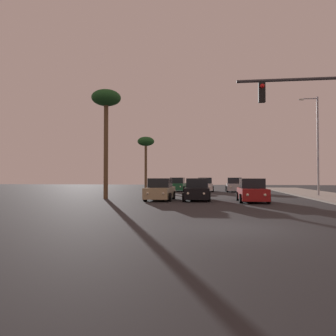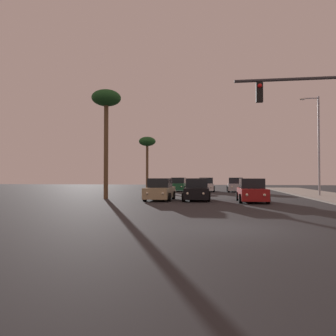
{
  "view_description": "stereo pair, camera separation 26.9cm",
  "coord_description": "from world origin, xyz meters",
  "px_view_note": "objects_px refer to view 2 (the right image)",
  "views": [
    {
      "loc": [
        -0.96,
        -11.83,
        1.83
      ],
      "look_at": [
        -4.4,
        14.75,
        2.52
      ],
      "focal_mm": 35.0,
      "sensor_mm": 36.0,
      "label": 1
    },
    {
      "loc": [
        -0.7,
        -11.8,
        1.83
      ],
      "look_at": [
        -4.4,
        14.75,
        2.52
      ],
      "focal_mm": 35.0,
      "sensor_mm": 36.0,
      "label": 2
    }
  ],
  "objects_px": {
    "car_silver": "(236,185)",
    "palm_tree_near": "(106,104)",
    "car_red": "(252,191)",
    "car_tan": "(160,190)",
    "car_green": "(179,185)",
    "palm_tree_far": "(147,144)",
    "street_lamp": "(317,140)",
    "car_white": "(206,185)",
    "car_black": "(197,190)"
  },
  "relations": [
    {
      "from": "car_green",
      "to": "car_silver",
      "type": "relative_size",
      "value": 1.0
    },
    {
      "from": "car_tan",
      "to": "car_black",
      "type": "relative_size",
      "value": 1.0
    },
    {
      "from": "car_white",
      "to": "palm_tree_near",
      "type": "height_order",
      "value": "palm_tree_near"
    },
    {
      "from": "car_tan",
      "to": "car_white",
      "type": "xyz_separation_m",
      "value": [
        3.21,
        14.96,
        0.0
      ]
    },
    {
      "from": "car_white",
      "to": "car_black",
      "type": "distance_m",
      "value": 14.8
    },
    {
      "from": "car_red",
      "to": "car_tan",
      "type": "distance_m",
      "value": 6.87
    },
    {
      "from": "car_red",
      "to": "car_tan",
      "type": "bearing_deg",
      "value": -8.14
    },
    {
      "from": "car_white",
      "to": "palm_tree_near",
      "type": "bearing_deg",
      "value": 60.87
    },
    {
      "from": "car_red",
      "to": "car_tan",
      "type": "relative_size",
      "value": 1.0
    },
    {
      "from": "car_red",
      "to": "car_white",
      "type": "relative_size",
      "value": 1.0
    },
    {
      "from": "car_tan",
      "to": "street_lamp",
      "type": "xyz_separation_m",
      "value": [
        13.46,
        6.31,
        4.36
      ]
    },
    {
      "from": "car_black",
      "to": "street_lamp",
      "type": "bearing_deg",
      "value": -151.4
    },
    {
      "from": "car_silver",
      "to": "car_white",
      "type": "xyz_separation_m",
      "value": [
        -3.49,
        0.15,
        0.0
      ]
    },
    {
      "from": "car_white",
      "to": "car_black",
      "type": "xyz_separation_m",
      "value": [
        -0.37,
        -14.79,
        0.0
      ]
    },
    {
      "from": "car_white",
      "to": "palm_tree_near",
      "type": "relative_size",
      "value": 0.48
    },
    {
      "from": "car_red",
      "to": "street_lamp",
      "type": "xyz_separation_m",
      "value": [
        6.65,
        7.23,
        4.36
      ]
    },
    {
      "from": "car_silver",
      "to": "palm_tree_near",
      "type": "relative_size",
      "value": 0.48
    },
    {
      "from": "car_green",
      "to": "street_lamp",
      "type": "distance_m",
      "value": 16.93
    },
    {
      "from": "car_red",
      "to": "palm_tree_far",
      "type": "distance_m",
      "value": 25.59
    },
    {
      "from": "car_red",
      "to": "car_green",
      "type": "relative_size",
      "value": 0.99
    },
    {
      "from": "car_white",
      "to": "palm_tree_far",
      "type": "distance_m",
      "value": 11.84
    },
    {
      "from": "street_lamp",
      "to": "palm_tree_near",
      "type": "height_order",
      "value": "street_lamp"
    },
    {
      "from": "car_tan",
      "to": "palm_tree_far",
      "type": "bearing_deg",
      "value": -74.14
    },
    {
      "from": "palm_tree_far",
      "to": "palm_tree_near",
      "type": "bearing_deg",
      "value": -88.11
    },
    {
      "from": "car_black",
      "to": "palm_tree_near",
      "type": "relative_size",
      "value": 0.48
    },
    {
      "from": "car_red",
      "to": "palm_tree_near",
      "type": "relative_size",
      "value": 0.48
    },
    {
      "from": "car_tan",
      "to": "car_silver",
      "type": "xyz_separation_m",
      "value": [
        6.7,
        14.81,
        0.0
      ]
    },
    {
      "from": "car_white",
      "to": "street_lamp",
      "type": "xyz_separation_m",
      "value": [
        10.25,
        -8.65,
        4.36
      ]
    },
    {
      "from": "car_red",
      "to": "car_white",
      "type": "bearing_deg",
      "value": -77.7
    },
    {
      "from": "car_black",
      "to": "street_lamp",
      "type": "xyz_separation_m",
      "value": [
        10.62,
        6.14,
        4.36
      ]
    },
    {
      "from": "car_red",
      "to": "car_white",
      "type": "distance_m",
      "value": 16.29
    },
    {
      "from": "car_silver",
      "to": "car_black",
      "type": "relative_size",
      "value": 1.0
    },
    {
      "from": "car_black",
      "to": "palm_tree_near",
      "type": "distance_m",
      "value": 10.27
    },
    {
      "from": "car_tan",
      "to": "car_white",
      "type": "distance_m",
      "value": 15.31
    },
    {
      "from": "car_red",
      "to": "palm_tree_near",
      "type": "height_order",
      "value": "palm_tree_near"
    },
    {
      "from": "street_lamp",
      "to": "car_white",
      "type": "bearing_deg",
      "value": 139.83
    },
    {
      "from": "car_red",
      "to": "palm_tree_far",
      "type": "relative_size",
      "value": 0.58
    },
    {
      "from": "car_green",
      "to": "car_white",
      "type": "xyz_separation_m",
      "value": [
        3.4,
        -0.37,
        0.0
      ]
    },
    {
      "from": "car_tan",
      "to": "palm_tree_near",
      "type": "height_order",
      "value": "palm_tree_near"
    },
    {
      "from": "car_silver",
      "to": "palm_tree_far",
      "type": "height_order",
      "value": "palm_tree_far"
    },
    {
      "from": "car_white",
      "to": "palm_tree_far",
      "type": "bearing_deg",
      "value": -34.89
    },
    {
      "from": "street_lamp",
      "to": "palm_tree_near",
      "type": "relative_size",
      "value": 1.01
    },
    {
      "from": "car_tan",
      "to": "car_black",
      "type": "xyz_separation_m",
      "value": [
        2.84,
        0.17,
        0.0
      ]
    },
    {
      "from": "car_tan",
      "to": "palm_tree_far",
      "type": "xyz_separation_m",
      "value": [
        -5.29,
        20.89,
        5.72
      ]
    },
    {
      "from": "palm_tree_near",
      "to": "car_green",
      "type": "bearing_deg",
      "value": 72.91
    },
    {
      "from": "car_red",
      "to": "palm_tree_far",
      "type": "bearing_deg",
      "value": -61.44
    },
    {
      "from": "car_green",
      "to": "car_black",
      "type": "relative_size",
      "value": 1.0
    },
    {
      "from": "car_tan",
      "to": "car_silver",
      "type": "relative_size",
      "value": 1.0
    },
    {
      "from": "car_white",
      "to": "palm_tree_near",
      "type": "distance_m",
      "value": 17.57
    },
    {
      "from": "car_tan",
      "to": "car_silver",
      "type": "height_order",
      "value": "same"
    }
  ]
}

